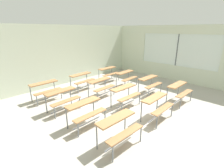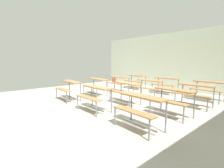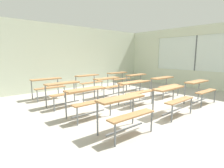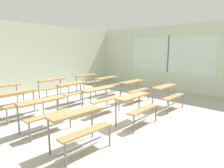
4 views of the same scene
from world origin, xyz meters
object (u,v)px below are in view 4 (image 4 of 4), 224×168
Objects in this scene: desk_bench_r2c1 at (74,88)px; desk_bench_r2c2 at (108,82)px; desk_bench_r1c1 at (101,94)px; desk_bench_r1c0 at (44,108)px; desk_bench_r3c2 at (88,79)px; desk_bench_r0c0 at (79,122)px; desk_bench_r0c1 at (136,103)px; desk_bench_r1c2 at (134,86)px; desk_bench_r2c0 at (21,98)px; desk_bench_r3c0 at (4,91)px; desk_bench_r0c2 at (168,92)px; desk_bench_r3c1 at (53,84)px.

desk_bench_r2c2 is at bearing -0.11° from desk_bench_r2c1.
desk_bench_r1c1 and desk_bench_r2c1 have the same top height.
desk_bench_r2c1 is at bearing 92.63° from desk_bench_r1c1.
desk_bench_r1c0 and desk_bench_r3c2 have the same top height.
desk_bench_r2c1 is (1.79, 2.62, 0.00)m from desk_bench_r0c0.
desk_bench_r3c2 is (1.77, 2.66, 0.00)m from desk_bench_r1c1.
desk_bench_r0c1 is 0.98× the size of desk_bench_r1c2.
desk_bench_r0c0 is 2.21m from desk_bench_r1c1.
desk_bench_r2c0 is (-0.02, 2.64, 0.00)m from desk_bench_r0c0.
desk_bench_r1c1 is 3.24m from desk_bench_r3c0.
desk_bench_r1c1 is (-1.73, 1.32, 0.00)m from desk_bench_r0c2.
desk_bench_r2c1 is at bearing -179.52° from desk_bench_r2c2.
desk_bench_r1c1 is at bearing -0.28° from desk_bench_r1c0.
desk_bench_r3c0 is at bearing 159.04° from desk_bench_r2c2.
desk_bench_r2c2 and desk_bench_r3c0 have the same top height.
desk_bench_r2c2 is (1.80, 0.07, 0.00)m from desk_bench_r2c1.
desk_bench_r1c2 is 1.00× the size of desk_bench_r2c1.
desk_bench_r2c2 is (3.59, 2.68, 0.00)m from desk_bench_r0c0.
desk_bench_r2c1 is at bearing 89.86° from desk_bench_r0c1.
desk_bench_r1c2 and desk_bench_r2c2 have the same top height.
desk_bench_r0c0 and desk_bench_r2c0 have the same top height.
desk_bench_r1c2 is (3.58, 0.01, 0.00)m from desk_bench_r1c0.
desk_bench_r1c0 is at bearing 143.73° from desk_bench_r0c1.
desk_bench_r3c2 is at bearing -0.23° from desk_bench_r3c0.
desk_bench_r3c2 is at bearing 18.05° from desk_bench_r2c0.
desk_bench_r0c0 is 5.32m from desk_bench_r3c2.
desk_bench_r1c1 and desk_bench_r2c0 have the same top height.
desk_bench_r1c0 is (-1.81, 1.33, 0.00)m from desk_bench_r0c1.
desk_bench_r3c2 is (3.59, 1.31, 0.00)m from desk_bench_r2c0.
desk_bench_r3c2 is at bearing 34.57° from desk_bench_r2c1.
desk_bench_r2c1 is (-1.77, 1.31, 0.00)m from desk_bench_r1c2.
desk_bench_r0c2 is at bearing -35.27° from desk_bench_r1c1.
desk_bench_r3c1 is at bearing 90.07° from desk_bench_r0c1.
desk_bench_r0c1 and desk_bench_r3c2 have the same top height.
desk_bench_r3c2 is at bearing 58.55° from desk_bench_r1c1.
desk_bench_r1c2 is 4.46m from desk_bench_r3c0.
desk_bench_r3c2 is (1.78, 1.33, 0.00)m from desk_bench_r2c1.
desk_bench_r3c2 is (-0.02, 1.26, 0.00)m from desk_bench_r2c2.
desk_bench_r1c0 is at bearing -178.09° from desk_bench_r1c1.
desk_bench_r2c0 is (-1.82, 1.35, 0.00)m from desk_bench_r1c1.
desk_bench_r1c0 is (-0.03, 1.29, 0.00)m from desk_bench_r0c0.
desk_bench_r1c2 is 1.00× the size of desk_bench_r2c2.
desk_bench_r1c1 is 2.27m from desk_bench_r2c0.
desk_bench_r1c0 is at bearing -142.46° from desk_bench_r3c2.
desk_bench_r0c1 is 0.98× the size of desk_bench_r1c1.
desk_bench_r0c2 and desk_bench_r2c0 have the same top height.
desk_bench_r2c0 is (-3.55, 2.68, 0.00)m from desk_bench_r0c2.
desk_bench_r2c0 is at bearing 145.57° from desk_bench_r1c1.
desk_bench_r3c1 is at bearing 88.29° from desk_bench_r2c1.
desk_bench_r1c1 is at bearing 89.22° from desk_bench_r0c1.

